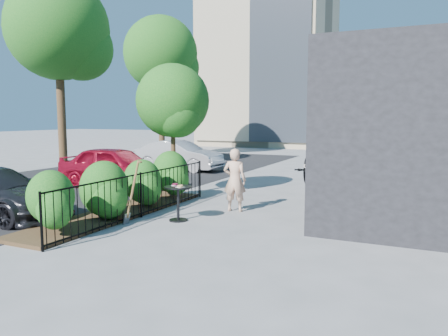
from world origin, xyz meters
The scene contains 13 objects.
ground centered at (0.00, 0.00, 0.00)m, with size 120.00×120.00×0.00m, color gray.
fence centered at (-1.50, 0.00, 0.56)m, with size 0.05×6.05×1.10m.
planting_bed centered at (-2.20, 0.00, 0.04)m, with size 1.30×6.00×0.08m, color #382616.
shrubs centered at (-2.10, 0.10, 0.70)m, with size 1.10×5.60×1.24m.
patio_tree centered at (-2.24, 2.76, 2.76)m, with size 2.20×2.20×3.94m.
street centered at (-7.00, 3.00, 0.00)m, with size 9.00×30.00×0.01m, color black.
street_tree_near centered at (-9.94, 5.96, 5.92)m, with size 4.40×4.40×8.28m.
street_tree_far centered at (-9.94, 13.96, 5.92)m, with size 4.40×4.40×8.28m.
cafe_table centered at (-0.51, 0.07, 0.56)m, with size 0.65×0.65×0.87m.
woman centered at (0.26, 1.59, 0.81)m, with size 0.59×0.39×1.62m, color #D7A98B.
shovel centered at (-1.26, -0.69, 0.66)m, with size 0.51×0.19×1.50m.
car_red centered at (-5.03, 3.46, 0.71)m, with size 1.67×4.14×1.41m, color maroon.
car_silver centered at (-5.52, 8.48, 0.68)m, with size 1.43×4.10×1.35m, color #A2A2A7.
Camera 1 is at (4.68, -8.53, 2.41)m, focal length 35.00 mm.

